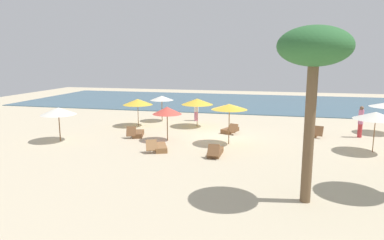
# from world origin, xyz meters

# --- Properties ---
(ground_plane) EXTENTS (60.00, 60.00, 0.00)m
(ground_plane) POSITION_xyz_m (0.00, 0.00, 0.00)
(ground_plane) COLOR beige
(ocean_water) EXTENTS (48.00, 16.00, 0.06)m
(ocean_water) POSITION_xyz_m (0.00, 17.00, 0.03)
(ocean_water) COLOR #3D6075
(ocean_water) RESTS_ON ground_plane
(umbrella_0) EXTENTS (1.73, 1.73, 2.04)m
(umbrella_0) POSITION_xyz_m (-3.05, -1.38, 1.82)
(umbrella_0) COLOR brown
(umbrella_0) RESTS_ON ground_plane
(umbrella_1) EXTENTS (2.04, 2.04, 2.33)m
(umbrella_1) POSITION_xyz_m (0.63, -1.40, 2.16)
(umbrella_1) COLOR olive
(umbrella_1) RESTS_ON ground_plane
(umbrella_2) EXTENTS (2.25, 2.25, 2.02)m
(umbrella_2) POSITION_xyz_m (-2.24, 3.15, 1.80)
(umbrella_2) COLOR olive
(umbrella_2) RESTS_ON ground_plane
(umbrella_3) EXTENTS (1.79, 1.79, 1.98)m
(umbrella_3) POSITION_xyz_m (-5.36, 4.61, 1.80)
(umbrella_3) COLOR olive
(umbrella_3) RESTS_ON ground_plane
(umbrella_4) EXTENTS (2.12, 2.12, 1.96)m
(umbrella_4) POSITION_xyz_m (-6.44, 2.40, 1.75)
(umbrella_4) COLOR brown
(umbrella_4) RESTS_ON ground_plane
(umbrella_5) EXTENTS (2.06, 2.06, 2.02)m
(umbrella_5) POSITION_xyz_m (-9.23, -2.96, 1.80)
(umbrella_5) COLOR brown
(umbrella_5) RESTS_ON ground_plane
(umbrella_7) EXTENTS (2.24, 2.24, 2.15)m
(umbrella_7) POSITION_xyz_m (8.20, -1.38, 1.95)
(umbrella_7) COLOR brown
(umbrella_7) RESTS_ON ground_plane
(lounger_0) EXTENTS (1.05, 1.73, 0.74)m
(lounger_0) POSITION_xyz_m (5.60, 1.98, 0.18)
(lounger_0) COLOR brown
(lounger_0) RESTS_ON ground_plane
(lounger_1) EXTENTS (1.16, 1.79, 0.69)m
(lounger_1) POSITION_xyz_m (0.33, 1.71, 0.17)
(lounger_1) COLOR brown
(lounger_1) RESTS_ON ground_plane
(lounger_2) EXTENTS (1.01, 1.75, 0.72)m
(lounger_2) POSITION_xyz_m (-5.22, -0.76, 0.17)
(lounger_2) COLOR brown
(lounger_2) RESTS_ON ground_plane
(lounger_3) EXTENTS (0.63, 1.69, 0.70)m
(lounger_3) POSITION_xyz_m (0.25, -3.81, 0.17)
(lounger_3) COLOR brown
(lounger_3) RESTS_ON ground_plane
(lounger_4) EXTENTS (1.21, 1.79, 0.67)m
(lounger_4) POSITION_xyz_m (-2.81, -3.59, 0.17)
(lounger_4) COLOR olive
(lounger_4) RESTS_ON ground_plane
(person_0) EXTENTS (0.37, 0.37, 1.96)m
(person_0) POSITION_xyz_m (8.33, 2.18, 1.01)
(person_0) COLOR #BF3338
(person_0) RESTS_ON ground_plane
(person_2) EXTENTS (0.36, 0.36, 1.66)m
(person_2) POSITION_xyz_m (-2.81, 5.38, 0.83)
(person_2) COLOR #D17299
(person_2) RESTS_ON ground_plane
(palm_2) EXTENTS (2.39, 2.39, 5.94)m
(palm_2) POSITION_xyz_m (4.23, -8.74, 5.07)
(palm_2) COLOR brown
(palm_2) RESTS_ON ground_plane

